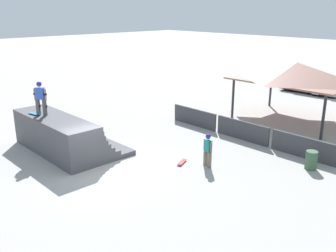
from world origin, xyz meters
name	(u,v)px	position (x,y,z in m)	size (l,w,h in m)	color
ground_plane	(99,171)	(0.00, 0.00, 0.00)	(160.00, 160.00, 0.00)	#A3A09B
quarter_pipe_ramp	(62,136)	(-3.32, 0.05, 0.80)	(5.87, 3.57, 1.83)	#4C4C51
skater_on_deck	(40,96)	(-4.11, -0.53, 2.81)	(0.69, 0.54, 1.71)	#4C4C51
skateboard_on_deck	(35,114)	(-4.42, -0.77, 1.89)	(0.83, 0.33, 0.09)	green
bystander_walking	(208,148)	(3.00, 3.89, 0.92)	(0.61, 0.31, 1.57)	#6B6051
skateboard_on_ground	(182,162)	(1.96, 3.28, 0.06)	(0.50, 0.81, 0.09)	green
barrier_fence	(242,130)	(1.87, 8.09, 0.53)	(10.52, 0.12, 1.05)	#3D3D42
pavilion_shelter	(296,72)	(1.83, 13.51, 3.15)	(7.17, 5.32, 3.74)	#2D2D33
trash_bin	(311,160)	(6.38, 7.07, 0.42)	(0.52, 0.52, 0.85)	#385B3D
parked_car_black	(305,85)	(-1.74, 22.11, 0.60)	(4.04, 1.79, 1.27)	black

